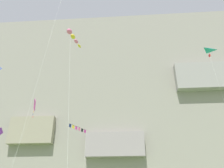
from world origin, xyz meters
TOP-DOWN VIEW (x-y plane):
  - cliff_face at (0.02, 63.27)m, footprint 180.00×29.35m
  - kite_windsock_near_cliff at (-2.82, 13.58)m, footprint 2.97×7.44m
  - kite_delta_mid_left at (17.18, 26.12)m, footprint 2.19×3.06m
  - kite_diamond_high_left at (-13.00, 29.11)m, footprint 3.36×3.09m
  - kite_banner_far_right at (-6.64, 36.88)m, footprint 3.88×7.95m

SIDE VIEW (x-z plane):
  - kite_banner_far_right at x=-6.64m, z-range 7.48..23.83m
  - kite_diamond_high_left at x=-13.00m, z-range 8.08..27.30m
  - kite_windsock_near_cliff at x=-2.82m, z-range 9.76..30.12m
  - kite_delta_mid_left at x=17.18m, z-range 11.92..36.80m
  - cliff_face at x=0.02m, z-range -0.02..57.80m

